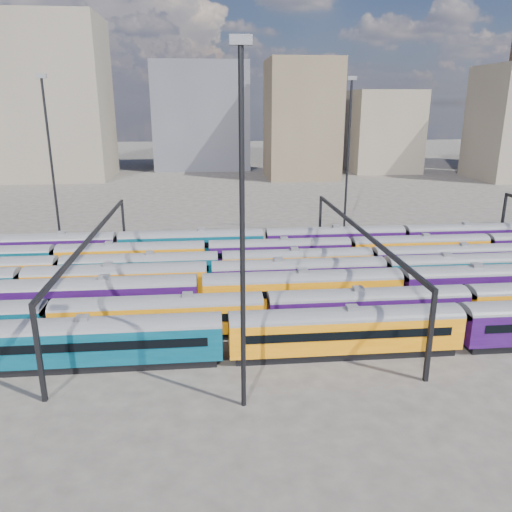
{
  "coord_description": "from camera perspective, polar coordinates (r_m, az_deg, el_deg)",
  "views": [
    {
      "loc": [
        -7.2,
        -54.4,
        21.66
      ],
      "look_at": [
        -1.37,
        6.08,
        3.0
      ],
      "focal_mm": 35.0,
      "sensor_mm": 36.0,
      "label": 1
    }
  ],
  "objects": [
    {
      "name": "rake_1",
      "position": [
        50.69,
        12.65,
        -5.42
      ],
      "size": [
        142.14,
        2.97,
        5.0
      ],
      "color": "black",
      "rests_on": "ground"
    },
    {
      "name": "rake_3",
      "position": [
        57.61,
        -5.36,
        -2.24
      ],
      "size": [
        124.17,
        3.03,
        5.1
      ],
      "color": "black",
      "rests_on": "ground"
    },
    {
      "name": "mast_3",
      "position": [
        81.84,
        10.47,
        11.41
      ],
      "size": [
        1.4,
        0.5,
        25.6
      ],
      "color": "black",
      "rests_on": "ground"
    },
    {
      "name": "rake_5",
      "position": [
        69.89,
        10.74,
        0.89
      ],
      "size": [
        117.77,
        2.87,
        4.83
      ],
      "color": "black",
      "rests_on": "ground"
    },
    {
      "name": "mast_2",
      "position": [
        33.37,
        -1.58,
        3.74
      ],
      "size": [
        1.4,
        0.5,
        25.6
      ],
      "color": "black",
      "rests_on": "ground"
    },
    {
      "name": "gantry_2",
      "position": [
        58.95,
        11.65,
        2.1
      ],
      "size": [
        0.35,
        40.35,
        8.03
      ],
      "color": "black",
      "rests_on": "ground"
    },
    {
      "name": "mast_1",
      "position": [
        80.1,
        -22.4,
        10.31
      ],
      "size": [
        1.4,
        0.5,
        25.6
      ],
      "color": "black",
      "rests_on": "ground"
    },
    {
      "name": "ground",
      "position": [
        58.99,
        1.9,
        -4.48
      ],
      "size": [
        500.0,
        500.0,
        0.0
      ],
      "primitive_type": "plane",
      "color": "#3D3834",
      "rests_on": "ground"
    },
    {
      "name": "rake_2",
      "position": [
        54.23,
        -18.05,
        -4.15
      ],
      "size": [
        108.47,
        3.18,
        5.36
      ],
      "color": "black",
      "rests_on": "ground"
    },
    {
      "name": "rake_4",
      "position": [
        62.99,
        -13.03,
        -1.08
      ],
      "size": [
        135.95,
        2.84,
        4.77
      ],
      "color": "black",
      "rests_on": "ground"
    },
    {
      "name": "rake_6",
      "position": [
        72.37,
        0.95,
        1.88
      ],
      "size": [
        124.73,
        3.04,
        5.12
      ],
      "color": "black",
      "rests_on": "ground"
    },
    {
      "name": "rake_0",
      "position": [
        45.26,
        10.19,
        -7.93
      ],
      "size": [
        105.68,
        3.1,
        5.22
      ],
      "color": "black",
      "rests_on": "ground"
    },
    {
      "name": "gantry_1",
      "position": [
        57.83,
        -18.1,
        1.31
      ],
      "size": [
        0.35,
        40.35,
        8.03
      ],
      "color": "black",
      "rests_on": "ground"
    }
  ]
}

